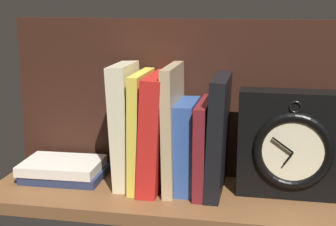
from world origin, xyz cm
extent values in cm
cube|color=brown|center=(0.00, 0.00, -1.25)|extent=(75.01, 24.64, 2.50)
cube|color=black|center=(0.00, 11.72, 17.16)|extent=(75.01, 1.20, 34.31)
cube|color=beige|center=(-9.97, 2.67, 12.76)|extent=(4.91, 12.25, 25.66)
cube|color=gold|center=(-6.74, 2.67, 11.98)|extent=(2.48, 15.11, 24.00)
cube|color=red|center=(-3.46, 2.67, 11.78)|extent=(5.01, 16.85, 23.73)
cube|color=tan|center=(-0.18, 2.67, 12.75)|extent=(2.62, 15.60, 25.54)
cube|color=#2D4C8E|center=(3.04, 2.67, 9.16)|extent=(4.17, 12.79, 18.40)
cube|color=maroon|center=(6.33, 2.67, 9.24)|extent=(2.25, 16.51, 18.48)
cube|color=black|center=(9.25, 2.67, 11.81)|extent=(3.79, 16.90, 23.71)
cube|color=black|center=(23.79, 3.25, 10.56)|extent=(21.12, 6.36, 21.12)
torus|color=black|center=(23.79, -0.33, 10.01)|extent=(15.30, 1.88, 15.30)
cylinder|color=beige|center=(23.79, -0.33, 10.01)|extent=(12.34, 0.60, 12.34)
cube|color=black|center=(22.96, -0.83, 8.75)|extent=(1.92, 0.30, 2.68)
cube|color=black|center=(21.81, -0.83, 11.39)|extent=(4.14, 0.30, 3.00)
torus|color=black|center=(23.79, 0.07, 18.66)|extent=(2.44, 0.44, 2.44)
cube|color=#232D4C|center=(-24.14, 3.31, 0.91)|extent=(17.12, 12.79, 1.82)
cube|color=beige|center=(-24.79, 3.12, 2.86)|extent=(17.11, 12.94, 2.08)
camera|label=1|loc=(18.60, -95.32, 38.69)|focal=54.13mm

